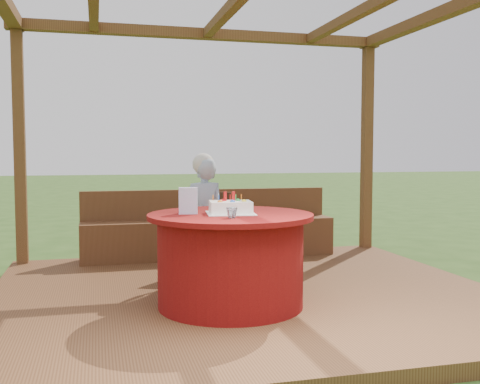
% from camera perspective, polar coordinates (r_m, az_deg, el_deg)
% --- Properties ---
extents(ground, '(60.00, 60.00, 0.00)m').
position_cam_1_polar(ground, '(5.18, 0.70, -11.29)').
color(ground, '#2B4D19').
rests_on(ground, ground).
extents(deck, '(4.50, 4.00, 0.12)m').
position_cam_1_polar(deck, '(5.17, 0.70, -10.65)').
color(deck, brown).
rests_on(deck, ground).
extents(pergola, '(4.50, 4.00, 2.72)m').
position_cam_1_polar(pergola, '(5.10, 0.72, 15.76)').
color(pergola, brown).
rests_on(pergola, deck).
extents(bench, '(3.00, 0.42, 0.80)m').
position_cam_1_polar(bench, '(6.75, -3.10, -4.35)').
color(bench, brown).
rests_on(bench, deck).
extents(table, '(1.34, 1.34, 0.76)m').
position_cam_1_polar(table, '(4.59, -0.97, -6.84)').
color(table, maroon).
rests_on(table, deck).
extents(chair, '(0.50, 0.50, 0.83)m').
position_cam_1_polar(chair, '(5.84, -2.94, -3.84)').
color(chair, '#3A2212').
rests_on(chair, deck).
extents(elderly_woman, '(0.48, 0.36, 1.24)m').
position_cam_1_polar(elderly_woman, '(5.50, -3.73, -2.44)').
color(elderly_woman, '#92B1D8').
rests_on(elderly_woman, deck).
extents(birthday_cake, '(0.42, 0.42, 0.18)m').
position_cam_1_polar(birthday_cake, '(4.53, -0.97, -1.55)').
color(birthday_cake, white).
rests_on(birthday_cake, table).
extents(gift_bag, '(0.16, 0.12, 0.21)m').
position_cam_1_polar(gift_bag, '(4.53, -5.28, -0.88)').
color(gift_bag, '#D489C1').
rests_on(gift_bag, table).
extents(drinking_glass, '(0.11, 0.11, 0.08)m').
position_cam_1_polar(drinking_glass, '(4.22, -0.85, -2.13)').
color(drinking_glass, white).
rests_on(drinking_glass, table).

